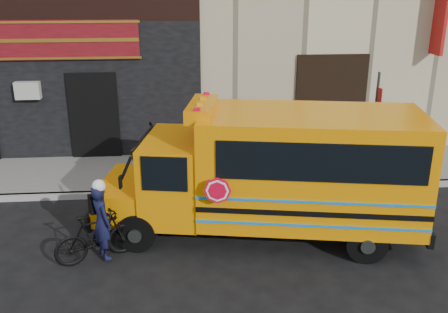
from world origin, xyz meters
TOP-DOWN VIEW (x-y plane):
  - ground at (0.00, 0.00)m, footprint 120.00×120.00m
  - curb at (0.00, 2.60)m, footprint 40.00×0.20m
  - sidewalk at (0.00, 4.10)m, footprint 40.00×3.00m
  - school_bus at (1.39, 0.31)m, footprint 7.17×3.30m
  - sign_pole at (4.37, 2.73)m, footprint 0.08×0.27m
  - bicycle at (-2.30, -0.44)m, footprint 1.73×1.12m
  - cyclist at (-2.19, -0.42)m, footprint 0.61×0.67m

SIDE VIEW (x-z plane):
  - ground at x=0.00m, z-range 0.00..0.00m
  - curb at x=0.00m, z-range 0.00..0.15m
  - sidewalk at x=0.00m, z-range 0.00..0.15m
  - bicycle at x=-2.30m, z-range 0.00..1.01m
  - cyclist at x=-2.19m, z-range 0.00..1.54m
  - school_bus at x=1.39m, z-range 0.05..2.97m
  - sign_pole at x=4.37m, z-range 0.16..3.25m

